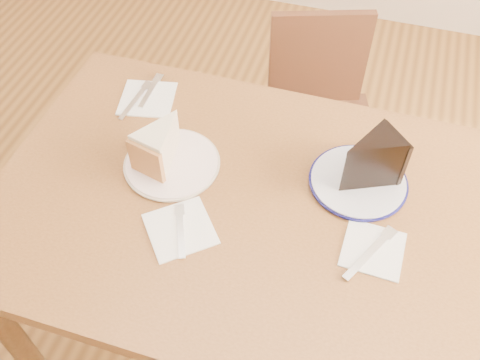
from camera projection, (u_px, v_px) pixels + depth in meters
name	position (u px, v px, depth m)	size (l,w,h in m)	color
ground	(247.00, 337.00, 1.80)	(4.00, 4.00, 0.00)	#4E3114
table	(250.00, 227.00, 1.29)	(1.20, 0.80, 0.75)	#4C2C14
chair_far	(317.00, 122.00, 1.84)	(0.49, 0.49, 0.78)	black
plate_cream	(172.00, 164.00, 1.29)	(0.22, 0.22, 0.01)	white
plate_navy	(358.00, 182.00, 1.25)	(0.22, 0.22, 0.01)	silver
carrot_cake	(163.00, 143.00, 1.26)	(0.09, 0.13, 0.09)	beige
chocolate_cake	(367.00, 164.00, 1.20)	(0.09, 0.13, 0.12)	black
napkin_cream	(180.00, 229.00, 1.17)	(0.14, 0.14, 0.00)	white
napkin_navy	(373.00, 249.00, 1.14)	(0.13, 0.13, 0.00)	white
napkin_spare	(147.00, 99.00, 1.44)	(0.14, 0.14, 0.00)	white
fork_cream	(181.00, 231.00, 1.16)	(0.01, 0.14, 0.00)	silver
knife_navy	(369.00, 253.00, 1.12)	(0.02, 0.17, 0.00)	white
fork_spare	(150.00, 91.00, 1.45)	(0.01, 0.14, 0.00)	white
knife_spare	(135.00, 101.00, 1.43)	(0.01, 0.16, 0.00)	silver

